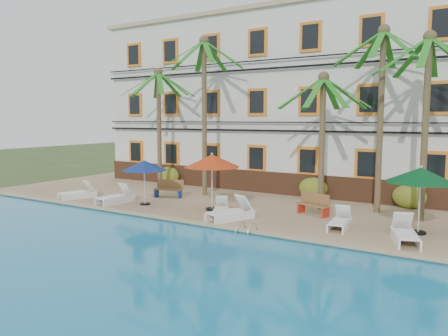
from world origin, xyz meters
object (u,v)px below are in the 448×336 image
Objects in this scene: bench_left at (168,188)px; umbrella_blue at (144,166)px; palm_b at (204,95)px; lounger_a at (78,193)px; lounger_d at (231,212)px; lounger_e at (340,221)px; palm_e at (427,100)px; pool_ladder at (246,232)px; palm_c at (323,120)px; lounger_f at (405,233)px; umbrella_red at (212,161)px; lounger_c at (221,209)px; palm_d at (381,94)px; lounger_b at (116,197)px; bench_right at (314,204)px; palm_a at (159,111)px; umbrella_green at (421,176)px.

umbrella_blue is at bearing -82.74° from bench_left.
palm_b is 8.28m from lounger_a.
lounger_d reaches higher than lounger_e.
palm_e is 10.04× the size of pool_ladder.
palm_c is 2.97× the size of lounger_f.
pool_ladder is (3.17, -2.57, -2.20)m from umbrella_red.
lounger_e is at bearing 2.61° from umbrella_blue.
palm_b is at bearing 158.97° from lounger_e.
bench_left is (-1.26, -1.50, -4.86)m from palm_b.
palm_e is 16.88m from lounger_a.
lounger_c is at bearing 148.12° from lounger_d.
lounger_a is at bearing -161.85° from palm_d.
lounger_b is 1.16× the size of lounger_c.
lounger_f is (8.28, -0.93, -1.91)m from umbrella_red.
lounger_d reaches higher than bench_left.
palm_b reaches higher than umbrella_red.
palm_c is 2.38× the size of umbrella_red.
lounger_d is (0.83, -0.52, 0.07)m from lounger_c.
palm_e is (10.72, -0.34, -0.51)m from palm_b.
palm_b is at bearing 39.20° from lounger_a.
lounger_c is 2.31× the size of pool_ladder.
palm_c is at bearing -2.36° from palm_b.
lounger_b is 2.67× the size of pool_ladder.
lounger_c is (-5.56, -4.05, -4.89)m from palm_d.
lounger_f is at bearing 0.95° from lounger_a.
palm_b is at bearing -177.29° from palm_d.
palm_d is (2.33, 0.69, 1.11)m from palm_c.
palm_b reaches higher than palm_d.
lounger_a is 2.65× the size of pool_ladder.
bench_right is (0.15, -1.23, -3.57)m from palm_c.
bench_right is at bearing 149.26° from lounger_f.
palm_a is at bearing 146.49° from pool_ladder.
palm_e is 3.61× the size of lounger_f.
palm_d reaches higher than umbrella_green.
palm_e is 3.04× the size of umbrella_green.
palm_e reaches higher than bench_right.
palm_a is 4.44× the size of bench_right.
palm_d reaches higher than palm_e.
palm_a is 14.25m from palm_e.
palm_d reaches higher than umbrella_blue.
lounger_a is 1.26× the size of bench_left.
bench_left is 1.00× the size of bench_right.
palm_b reaches higher than palm_a.
lounger_c is (8.38, 0.52, -0.04)m from lounger_a.
lounger_c is 0.79× the size of lounger_d.
umbrella_blue is at bearing -177.39° from lounger_e.
lounger_f is (-0.21, -1.40, -1.80)m from umbrella_green.
lounger_e is at bearing 163.81° from lounger_f.
umbrella_green is (4.39, -2.22, -1.94)m from palm_c.
bench_left is at bearing -174.46° from palm_e.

